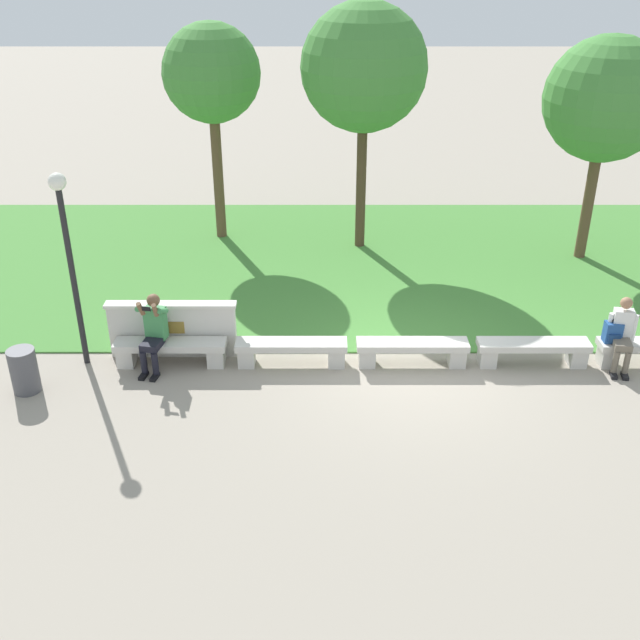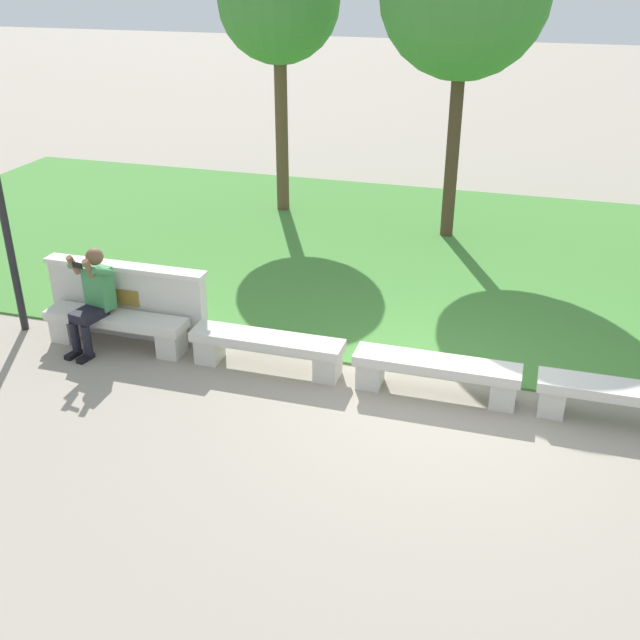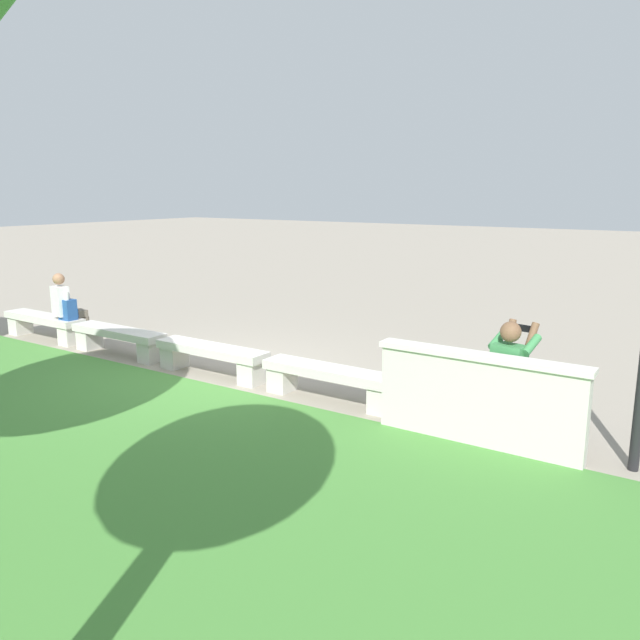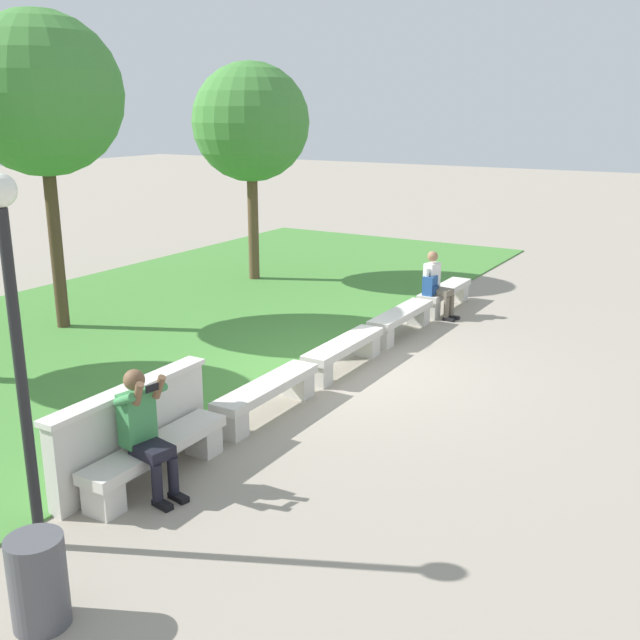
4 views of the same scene
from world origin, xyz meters
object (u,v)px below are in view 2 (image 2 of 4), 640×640
(bench_far, at_px, (628,399))
(tree_behind_wall, at_px, (279,3))
(bench_main, at_px, (117,325))
(person_photographer, at_px, (93,295))
(bench_near, at_px, (267,347))
(bench_mid, at_px, (436,372))

(bench_far, distance_m, tree_behind_wall, 9.26)
(bench_main, distance_m, person_photographer, 0.50)
(bench_near, xyz_separation_m, tree_behind_wall, (-1.91, 6.07, 3.52))
(person_photographer, bearing_deg, bench_mid, 1.00)
(bench_near, height_order, person_photographer, person_photographer)
(bench_mid, distance_m, tree_behind_wall, 8.07)
(tree_behind_wall, bearing_deg, bench_far, -45.16)
(bench_far, distance_m, person_photographer, 6.44)
(tree_behind_wall, bearing_deg, bench_main, -91.46)
(person_photographer, bearing_deg, tree_behind_wall, 86.40)
(bench_main, height_order, bench_mid, same)
(bench_mid, distance_m, bench_far, 2.06)
(bench_mid, xyz_separation_m, person_photographer, (-4.36, -0.08, 0.44))
(bench_near, height_order, bench_mid, same)
(person_photographer, relative_size, tree_behind_wall, 0.27)
(tree_behind_wall, bearing_deg, bench_near, -72.55)
(bench_main, distance_m, bench_far, 6.19)
(bench_main, relative_size, person_photographer, 1.44)
(bench_main, relative_size, bench_far, 1.00)
(tree_behind_wall, bearing_deg, person_photographer, -93.60)
(bench_far, relative_size, tree_behind_wall, 0.38)
(bench_near, distance_m, tree_behind_wall, 7.27)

